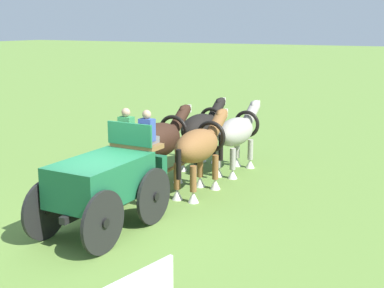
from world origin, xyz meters
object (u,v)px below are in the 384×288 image
Objects in this scene: draft_horse_lead_off at (237,132)px; draft_horse_lead_near at (201,128)px; show_wagon at (106,179)px; draft_horse_rear_near at (160,141)px; draft_horse_rear_off at (199,147)px.

draft_horse_lead_near is at bearing 90.05° from draft_horse_lead_off.
show_wagon is 6.02m from draft_horse_lead_near.
show_wagon is 3.43m from draft_horse_rear_near.
draft_horse_rear_near is 1.02× the size of draft_horse_lead_near.
draft_horse_rear_near is at bearing 179.88° from draft_horse_lead_near.
show_wagon reaches higher than draft_horse_lead_off.
draft_horse_rear_near is 1.00× the size of draft_horse_lead_off.
show_wagon reaches higher than draft_horse_lead_near.
draft_horse_lead_off is at bearing -6.32° from show_wagon.
draft_horse_lead_near is 0.98× the size of draft_horse_lead_off.
show_wagon is 6.02m from draft_horse_lead_off.
draft_horse_rear_off is (0.01, -1.30, -0.02)m from draft_horse_rear_near.
show_wagon is at bearing -169.18° from draft_horse_rear_near.
draft_horse_rear_off is at bearing -11.01° from show_wagon.
draft_horse_rear_off is at bearing -153.57° from draft_horse_lead_near.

